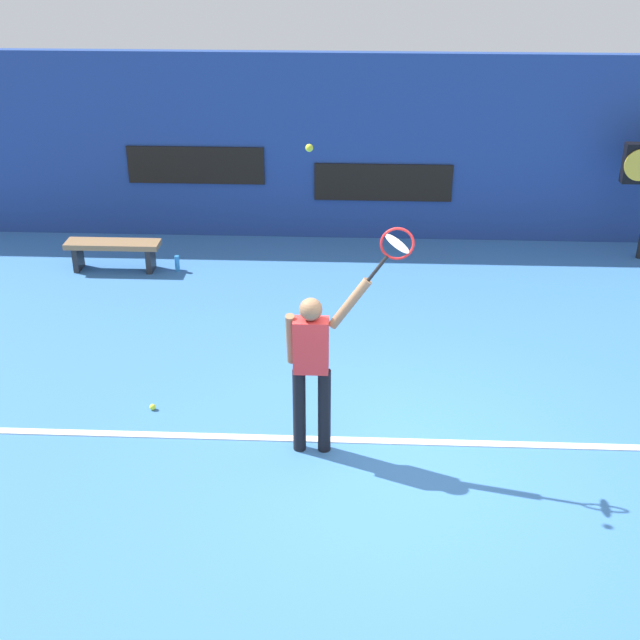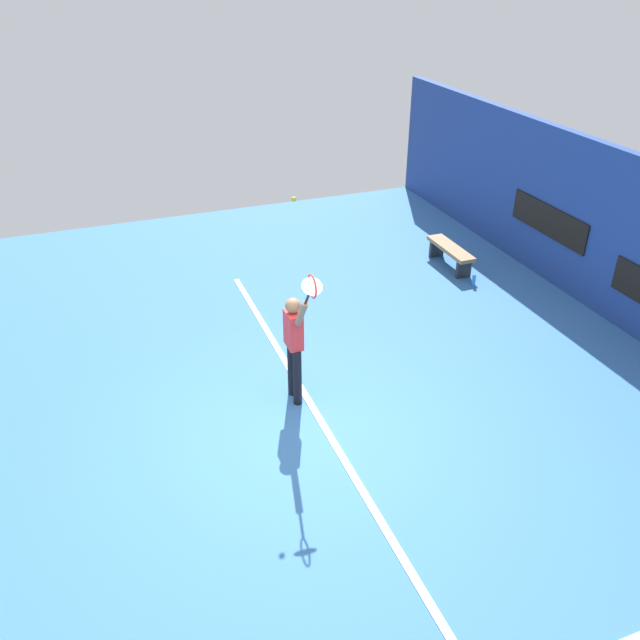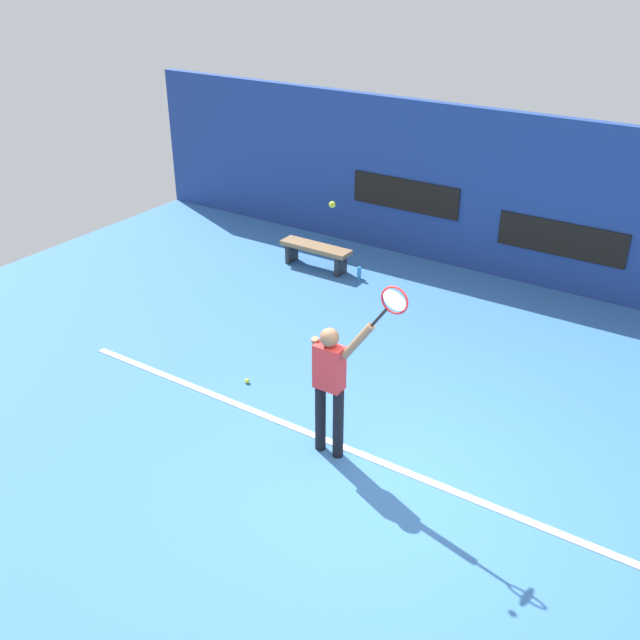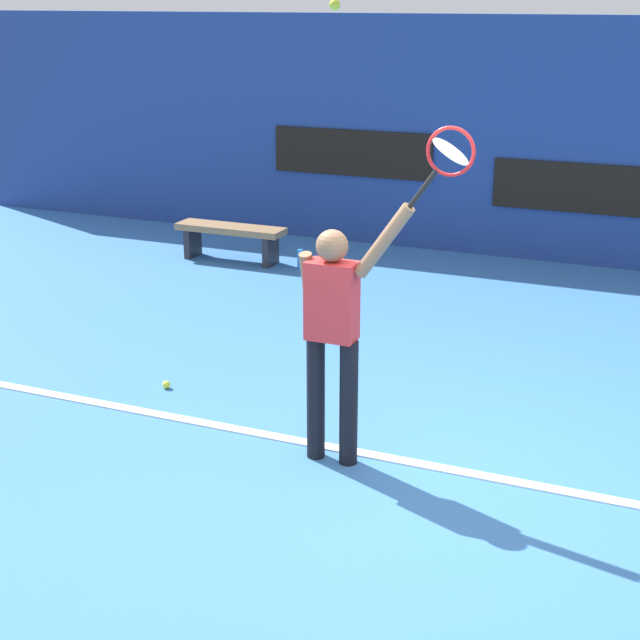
{
  "view_description": "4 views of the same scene",
  "coord_description": "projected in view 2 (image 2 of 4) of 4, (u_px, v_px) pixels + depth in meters",
  "views": [
    {
      "loc": [
        -0.38,
        -7.03,
        5.06
      ],
      "look_at": [
        -0.73,
        0.23,
        1.46
      ],
      "focal_mm": 48.1,
      "sensor_mm": 36.0,
      "label": 1
    },
    {
      "loc": [
        6.72,
        -2.24,
        5.92
      ],
      "look_at": [
        -0.6,
        0.52,
        1.4
      ],
      "focal_mm": 36.71,
      "sensor_mm": 36.0,
      "label": 2
    },
    {
      "loc": [
        3.03,
        -5.8,
        5.54
      ],
      "look_at": [
        -1.19,
        0.57,
        1.52
      ],
      "focal_mm": 41.25,
      "sensor_mm": 36.0,
      "label": 3
    },
    {
      "loc": [
        1.53,
        -5.52,
        3.16
      ],
      "look_at": [
        -0.91,
        0.23,
        1.03
      ],
      "focal_mm": 53.67,
      "sensor_mm": 36.0,
      "label": 4
    }
  ],
  "objects": [
    {
      "name": "ground_plane",
      "position": [
        300.0,
        434.0,
        9.09
      ],
      "size": [
        18.0,
        18.0,
        0.0
      ],
      "primitive_type": "plane",
      "color": "#3870B2"
    },
    {
      "name": "water_bottle",
      "position": [
        474.0,
        280.0,
        12.97
      ],
      "size": [
        0.07,
        0.07,
        0.24
      ],
      "primitive_type": "cylinder",
      "color": "#338CD8",
      "rests_on": "ground_plane"
    },
    {
      "name": "sponsor_banner_portside",
      "position": [
        548.0,
        221.0,
        12.83
      ],
      "size": [
        2.2,
        0.03,
        0.6
      ],
      "primitive_type": "cube",
      "color": "black"
    },
    {
      "name": "court_baseline",
      "position": [
        325.0,
        427.0,
        9.2
      ],
      "size": [
        10.0,
        0.1,
        0.01
      ],
      "primitive_type": "cube",
      "color": "white",
      "rests_on": "ground_plane"
    },
    {
      "name": "tennis_racket",
      "position": [
        311.0,
        288.0,
        8.08
      ],
      "size": [
        0.49,
        0.27,
        0.59
      ],
      "color": "black"
    },
    {
      "name": "spare_ball",
      "position": [
        298.0,
        331.0,
        11.44
      ],
      "size": [
        0.07,
        0.07,
        0.07
      ],
      "primitive_type": "sphere",
      "color": "#CCE033",
      "rests_on": "ground_plane"
    },
    {
      "name": "tennis_ball",
      "position": [
        294.0,
        199.0,
        8.28
      ],
      "size": [
        0.07,
        0.07,
        0.07
      ],
      "primitive_type": "sphere",
      "color": "#CCE033"
    },
    {
      "name": "court_bench",
      "position": [
        450.0,
        252.0,
        13.63
      ],
      "size": [
        1.4,
        0.36,
        0.45
      ],
      "color": "olive",
      "rests_on": "ground_plane"
    },
    {
      "name": "tennis_player",
      "position": [
        294.0,
        341.0,
        9.3
      ],
      "size": [
        0.81,
        0.31,
        1.91
      ],
      "color": "black",
      "rests_on": "ground_plane"
    }
  ]
}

